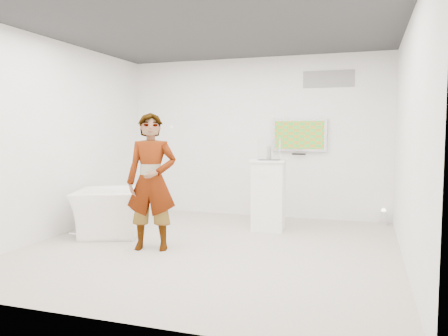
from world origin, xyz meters
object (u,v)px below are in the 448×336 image
(person, at_px, (152,182))
(floor_uplight, at_px, (383,217))
(armchair, at_px, (108,212))
(tv, at_px, (299,135))
(pedestal, at_px, (269,195))

(person, height_order, floor_uplight, person)
(floor_uplight, bearing_deg, armchair, -153.39)
(floor_uplight, bearing_deg, tv, 175.61)
(person, height_order, armchair, person)
(floor_uplight, bearing_deg, pedestal, -151.73)
(tv, bearing_deg, armchair, -140.53)
(armchair, bearing_deg, tv, -71.61)
(armchair, height_order, pedestal, pedestal)
(armchair, bearing_deg, pedestal, -85.81)
(tv, distance_m, floor_uplight, 2.06)
(tv, height_order, person, person)
(armchair, height_order, floor_uplight, armchair)
(tv, height_order, pedestal, tv)
(pedestal, xyz_separation_m, floor_uplight, (1.82, 0.98, -0.44))
(tv, relative_size, pedestal, 0.87)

